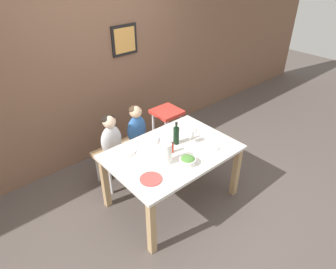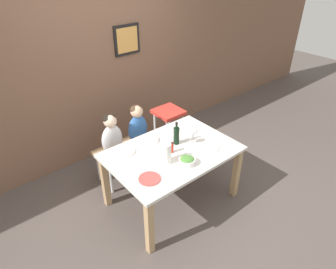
% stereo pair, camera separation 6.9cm
% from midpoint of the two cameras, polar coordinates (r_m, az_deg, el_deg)
% --- Properties ---
extents(ground_plane, '(14.00, 14.00, 0.00)m').
position_cam_midpoint_polar(ground_plane, '(3.81, 0.21, -12.09)').
color(ground_plane, '#564C47').
extents(wall_back, '(10.00, 0.09, 2.70)m').
position_cam_midpoint_polar(wall_back, '(4.18, -13.54, 12.99)').
color(wall_back, brown).
rests_on(wall_back, ground_plane).
extents(dining_table, '(1.43, 0.98, 0.73)m').
position_cam_midpoint_polar(dining_table, '(3.40, 0.23, -4.45)').
color(dining_table, white).
rests_on(dining_table, ground_plane).
extents(chair_far_left, '(0.43, 0.43, 0.45)m').
position_cam_midpoint_polar(chair_far_left, '(3.88, -10.86, -4.41)').
color(chair_far_left, silver).
rests_on(chair_far_left, ground_plane).
extents(chair_far_center, '(0.43, 0.43, 0.45)m').
position_cam_midpoint_polar(chair_far_center, '(4.04, -6.26, -2.35)').
color(chair_far_center, silver).
rests_on(chair_far_center, ground_plane).
extents(chair_right_highchair, '(0.36, 0.37, 0.76)m').
position_cam_midpoint_polar(chair_right_highchair, '(4.19, -0.69, 2.67)').
color(chair_right_highchair, silver).
rests_on(chair_right_highchair, ground_plane).
extents(person_child_left, '(0.28, 0.16, 0.54)m').
position_cam_midpoint_polar(person_child_left, '(3.69, -11.41, -0.04)').
color(person_child_left, silver).
rests_on(person_child_left, chair_far_left).
extents(person_child_center, '(0.28, 0.16, 0.54)m').
position_cam_midpoint_polar(person_child_center, '(3.86, -6.57, 1.94)').
color(person_child_center, '#3366B2').
rests_on(person_child_center, chair_far_center).
extents(wine_bottle, '(0.07, 0.07, 0.28)m').
position_cam_midpoint_polar(wine_bottle, '(3.41, 0.99, -0.11)').
color(wine_bottle, black).
rests_on(wine_bottle, dining_table).
extents(paper_towel_roll, '(0.11, 0.11, 0.24)m').
position_cam_midpoint_polar(paper_towel_roll, '(3.11, -0.89, -3.62)').
color(paper_towel_roll, white).
rests_on(paper_towel_roll, dining_table).
extents(wine_glass_near, '(0.08, 0.08, 0.17)m').
position_cam_midpoint_polar(wine_glass_near, '(3.42, 3.75, -0.03)').
color(wine_glass_near, white).
rests_on(wine_glass_near, dining_table).
extents(wine_glass_far, '(0.08, 0.08, 0.17)m').
position_cam_midpoint_polar(wine_glass_far, '(3.31, -2.72, -1.15)').
color(wine_glass_far, white).
rests_on(wine_glass_far, dining_table).
extents(salad_bowl_large, '(0.17, 0.17, 0.09)m').
position_cam_midpoint_polar(salad_bowl_large, '(3.14, 3.14, -4.93)').
color(salad_bowl_large, white).
rests_on(salad_bowl_large, dining_table).
extents(dinner_plate_front_left, '(0.22, 0.22, 0.01)m').
position_cam_midpoint_polar(dinner_plate_front_left, '(2.97, -3.95, -8.45)').
color(dinner_plate_front_left, '#D14C47').
rests_on(dinner_plate_front_left, dining_table).
extents(dinner_plate_back_left, '(0.22, 0.22, 0.01)m').
position_cam_midpoint_polar(dinner_plate_back_left, '(3.36, -8.64, -3.26)').
color(dinner_plate_back_left, silver).
rests_on(dinner_plate_back_left, dining_table).
extents(dinner_plate_back_right, '(0.22, 0.22, 0.01)m').
position_cam_midpoint_polar(dinner_plate_back_right, '(3.72, 3.15, 0.89)').
color(dinner_plate_back_right, silver).
rests_on(dinner_plate_back_right, dining_table).
extents(dinner_plate_front_right, '(0.22, 0.22, 0.01)m').
position_cam_midpoint_polar(dinner_plate_front_right, '(3.44, 7.40, -2.21)').
color(dinner_plate_front_right, silver).
rests_on(dinner_plate_front_right, dining_table).
extents(condiment_bottle_hot_sauce, '(0.04, 0.04, 0.14)m').
position_cam_midpoint_polar(condiment_bottle_hot_sauce, '(3.29, 0.14, -2.41)').
color(condiment_bottle_hot_sauce, red).
rests_on(condiment_bottle_hot_sauce, dining_table).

